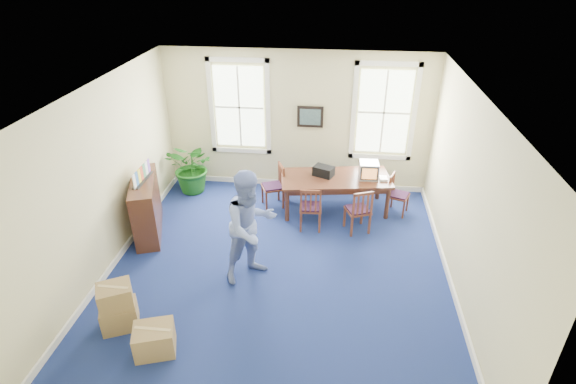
# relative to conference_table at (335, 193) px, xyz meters

# --- Properties ---
(floor) EXTENTS (6.50, 6.50, 0.00)m
(floor) POSITION_rel_conference_table_xyz_m (-0.93, -2.20, -0.39)
(floor) COLOR navy
(floor) RESTS_ON ground
(ceiling) EXTENTS (6.50, 6.50, 0.00)m
(ceiling) POSITION_rel_conference_table_xyz_m (-0.93, -2.20, 2.81)
(ceiling) COLOR white
(ceiling) RESTS_ON ground
(wall_back) EXTENTS (6.50, 0.00, 6.50)m
(wall_back) POSITION_rel_conference_table_xyz_m (-0.93, 1.05, 1.21)
(wall_back) COLOR beige
(wall_back) RESTS_ON ground
(wall_front) EXTENTS (6.50, 0.00, 6.50)m
(wall_front) POSITION_rel_conference_table_xyz_m (-0.93, -5.45, 1.21)
(wall_front) COLOR beige
(wall_front) RESTS_ON ground
(wall_left) EXTENTS (0.00, 6.50, 6.50)m
(wall_left) POSITION_rel_conference_table_xyz_m (-3.93, -2.20, 1.21)
(wall_left) COLOR beige
(wall_left) RESTS_ON ground
(wall_right) EXTENTS (0.00, 6.50, 6.50)m
(wall_right) POSITION_rel_conference_table_xyz_m (2.07, -2.20, 1.21)
(wall_right) COLOR beige
(wall_right) RESTS_ON ground
(baseboard_back) EXTENTS (6.00, 0.04, 0.12)m
(baseboard_back) POSITION_rel_conference_table_xyz_m (-0.93, 1.02, -0.33)
(baseboard_back) COLOR white
(baseboard_back) RESTS_ON ground
(baseboard_left) EXTENTS (0.04, 6.50, 0.12)m
(baseboard_left) POSITION_rel_conference_table_xyz_m (-3.90, -2.20, -0.33)
(baseboard_left) COLOR white
(baseboard_left) RESTS_ON ground
(baseboard_right) EXTENTS (0.04, 6.50, 0.12)m
(baseboard_right) POSITION_rel_conference_table_xyz_m (2.04, -2.20, -0.33)
(baseboard_right) COLOR white
(baseboard_right) RESTS_ON ground
(window_left) EXTENTS (1.40, 0.12, 2.20)m
(window_left) POSITION_rel_conference_table_xyz_m (-2.23, 1.03, 1.51)
(window_left) COLOR white
(window_left) RESTS_ON ground
(window_right) EXTENTS (1.40, 0.12, 2.20)m
(window_right) POSITION_rel_conference_table_xyz_m (0.97, 1.03, 1.51)
(window_right) COLOR white
(window_right) RESTS_ON ground
(wall_picture) EXTENTS (0.58, 0.06, 0.48)m
(wall_picture) POSITION_rel_conference_table_xyz_m (-0.63, 1.00, 1.36)
(wall_picture) COLOR black
(wall_picture) RESTS_ON ground
(conference_table) EXTENTS (2.43, 1.39, 0.78)m
(conference_table) POSITION_rel_conference_table_xyz_m (0.00, 0.00, 0.00)
(conference_table) COLOR #4B2719
(conference_table) RESTS_ON ground
(crt_tv) EXTENTS (0.41, 0.44, 0.36)m
(crt_tv) POSITION_rel_conference_table_xyz_m (0.68, 0.05, 0.57)
(crt_tv) COLOR #B7B7BC
(crt_tv) RESTS_ON conference_table
(game_console) EXTENTS (0.18, 0.21, 0.05)m
(game_console) POSITION_rel_conference_table_xyz_m (0.99, 0.00, 0.42)
(game_console) COLOR white
(game_console) RESTS_ON conference_table
(equipment_bag) EXTENTS (0.49, 0.42, 0.21)m
(equipment_bag) POSITION_rel_conference_table_xyz_m (-0.26, 0.05, 0.50)
(equipment_bag) COLOR black
(equipment_bag) RESTS_ON conference_table
(chair_near_left) EXTENTS (0.46, 0.46, 0.97)m
(chair_near_left) POSITION_rel_conference_table_xyz_m (-0.47, -0.78, 0.09)
(chair_near_left) COLOR brown
(chair_near_left) RESTS_ON ground
(chair_near_right) EXTENTS (0.57, 0.57, 0.98)m
(chair_near_right) POSITION_rel_conference_table_xyz_m (0.47, -0.78, 0.10)
(chair_near_right) COLOR brown
(chair_near_right) RESTS_ON ground
(chair_end_left) EXTENTS (0.57, 0.57, 0.97)m
(chair_end_left) POSITION_rel_conference_table_xyz_m (-1.36, 0.00, 0.09)
(chair_end_left) COLOR brown
(chair_end_left) RESTS_ON ground
(chair_end_right) EXTENTS (0.51, 0.51, 0.89)m
(chair_end_right) POSITION_rel_conference_table_xyz_m (1.36, 0.00, 0.05)
(chair_end_right) COLOR brown
(chair_end_right) RESTS_ON ground
(man) EXTENTS (1.24, 1.22, 2.01)m
(man) POSITION_rel_conference_table_xyz_m (-1.36, -2.41, 0.61)
(man) COLOR #7488CA
(man) RESTS_ON ground
(credenza) EXTENTS (0.91, 1.60, 1.21)m
(credenza) POSITION_rel_conference_table_xyz_m (-3.68, -1.29, 0.21)
(credenza) COLOR #4B2719
(credenza) RESTS_ON ground
(brochure_rack) EXTENTS (0.14, 0.70, 0.31)m
(brochure_rack) POSITION_rel_conference_table_xyz_m (-3.66, -1.29, 0.97)
(brochure_rack) COLOR #99999E
(brochure_rack) RESTS_ON credenza
(potted_plant) EXTENTS (1.39, 1.31, 1.24)m
(potted_plant) POSITION_rel_conference_table_xyz_m (-3.26, 0.46, 0.23)
(potted_plant) COLOR #165414
(potted_plant) RESTS_ON ground
(cardboard_boxes) EXTENTS (1.84, 1.84, 0.80)m
(cardboard_boxes) POSITION_rel_conference_table_xyz_m (-2.93, -3.74, 0.01)
(cardboard_boxes) COLOR #A07F4D
(cardboard_boxes) RESTS_ON ground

